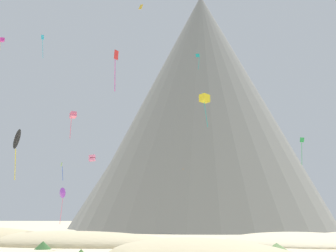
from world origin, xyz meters
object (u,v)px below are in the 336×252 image
at_px(kite_teal_high, 198,58).
at_px(kite_black_low, 16,139).
at_px(kite_violet_low, 62,194).
at_px(kite_magenta_high, 2,40).
at_px(kite_green_mid, 302,145).
at_px(kite_rainbow_mid, 73,115).
at_px(kite_red_mid, 116,62).
at_px(kite_gold_high, 141,7).
at_px(bush_near_right, 43,245).
at_px(bush_mid_center, 277,248).
at_px(kite_yellow_mid, 205,99).
at_px(kite_orange_low, 185,172).
at_px(kite_lime_low, 62,167).
at_px(kite_cyan_high, 43,42).
at_px(kite_pink_low, 92,158).
at_px(rock_massif, 192,123).

bearing_deg(kite_teal_high, kite_black_low, 86.82).
xyz_separation_m(kite_violet_low, kite_magenta_high, (-11.63, -1.34, 26.44)).
xyz_separation_m(kite_black_low, kite_violet_low, (-0.57, 20.06, -5.54)).
height_order(kite_green_mid, kite_rainbow_mid, kite_rainbow_mid).
height_order(kite_red_mid, kite_gold_high, kite_gold_high).
bearing_deg(kite_black_low, kite_green_mid, 111.64).
bearing_deg(kite_violet_low, kite_magenta_high, -134.85).
height_order(kite_rainbow_mid, kite_gold_high, kite_gold_high).
height_order(bush_near_right, kite_magenta_high, kite_magenta_high).
height_order(bush_mid_center, kite_yellow_mid, kite_yellow_mid).
distance_m(kite_black_low, kite_orange_low, 36.41).
relative_size(kite_red_mid, kite_lime_low, 1.56).
xyz_separation_m(bush_mid_center, kite_cyan_high, (-39.45, 45.01, 38.49)).
relative_size(bush_near_right, kite_gold_high, 1.54).
bearing_deg(bush_mid_center, kite_magenta_high, 144.01).
xyz_separation_m(kite_red_mid, kite_gold_high, (0.15, 20.06, 17.57)).
height_order(bush_mid_center, kite_green_mid, kite_green_mid).
bearing_deg(kite_red_mid, kite_pink_low, 98.63).
height_order(kite_green_mid, kite_lime_low, kite_green_mid).
distance_m(kite_cyan_high, kite_magenta_high, 16.55).
xyz_separation_m(kite_green_mid, kite_violet_low, (-39.81, -4.72, -8.25)).
relative_size(kite_violet_low, kite_pink_low, 5.10).
bearing_deg(kite_gold_high, kite_yellow_mid, 63.31).
relative_size(kite_gold_high, kite_magenta_high, 0.43).
relative_size(kite_orange_low, kite_violet_low, 0.23).
bearing_deg(kite_black_low, rock_massif, 149.81).
relative_size(kite_lime_low, kite_pink_low, 3.02).
relative_size(bush_mid_center, kite_lime_low, 0.77).
bearing_deg(kite_violet_low, kite_yellow_mid, 36.25).
xyz_separation_m(kite_red_mid, kite_rainbow_mid, (-6.40, 3.87, -5.95)).
bearing_deg(kite_violet_low, kite_teal_high, 75.19).
bearing_deg(kite_rainbow_mid, kite_magenta_high, 105.13).
relative_size(kite_lime_low, kite_violet_low, 0.59).
xyz_separation_m(rock_massif, kite_rainbow_mid, (-14.79, -50.82, -9.26)).
bearing_deg(kite_green_mid, kite_lime_low, 88.14).
xyz_separation_m(bush_mid_center, kite_black_low, (-28.55, 10.88, 11.71)).
relative_size(kite_black_low, kite_rainbow_mid, 1.69).
distance_m(kite_red_mid, kite_cyan_high, 42.98).
relative_size(kite_green_mid, kite_teal_high, 1.34).
distance_m(kite_black_low, kite_red_mid, 15.41).
bearing_deg(kite_magenta_high, kite_lime_low, 81.64).
bearing_deg(kite_gold_high, kite_pink_low, -103.13).
bearing_deg(kite_lime_low, kite_green_mid, 112.43).
distance_m(bush_mid_center, rock_massif, 72.15).
xyz_separation_m(rock_massif, kite_lime_low, (-24.29, -25.49, -13.42)).
height_order(bush_near_right, kite_orange_low, kite_orange_low).
height_order(kite_violet_low, kite_teal_high, kite_teal_high).
bearing_deg(bush_mid_center, kite_violet_low, 133.27).
relative_size(kite_red_mid, kite_cyan_high, 1.05).
bearing_deg(kite_yellow_mid, kite_violet_low, -132.73).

